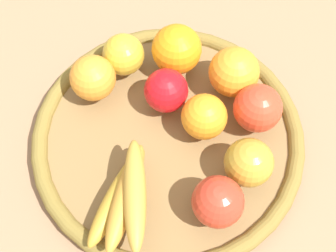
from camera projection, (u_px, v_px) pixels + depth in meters
ground_plane at (168, 143)px, 0.75m from camera, size 2.40×2.40×0.00m
basket at (168, 138)px, 0.73m from camera, size 0.43×0.43×0.04m
orange_1 at (204, 117)px, 0.69m from camera, size 0.09×0.09×0.07m
apple_2 at (166, 91)px, 0.71m from camera, size 0.10×0.10×0.07m
banana_bunch at (127, 196)px, 0.64m from camera, size 0.17×0.12×0.06m
apple_1 at (258, 108)px, 0.69m from camera, size 0.09×0.09×0.08m
orange_2 at (93, 78)px, 0.72m from camera, size 0.10×0.10×0.07m
orange_0 at (234, 72)px, 0.72m from camera, size 0.11×0.11×0.08m
orange_3 at (177, 49)px, 0.74m from camera, size 0.09×0.09×0.08m
apple_3 at (249, 163)px, 0.65m from camera, size 0.10×0.10×0.07m
apple_0 at (218, 202)px, 0.62m from camera, size 0.09×0.09×0.07m
apple_4 at (123, 55)px, 0.75m from camera, size 0.09×0.09×0.07m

